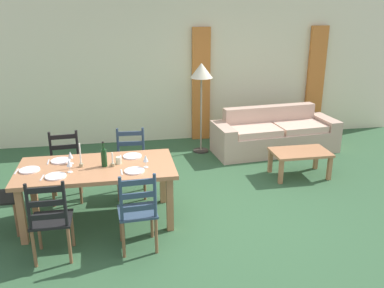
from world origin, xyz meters
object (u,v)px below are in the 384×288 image
Objects in this scene: wine_glass_near_left at (69,163)px; dining_table at (97,173)px; dining_chair_far_right at (131,163)px; standing_lamp at (201,76)px; wine_glass_far_left at (70,155)px; couch at (274,135)px; coffee_table at (300,155)px; dining_chair_near_right at (138,212)px; dining_chair_far_left at (66,167)px; wine_bottle at (104,157)px; dining_chair_near_left at (51,220)px; coffee_cup_primary at (119,160)px; wine_glass_near_right at (146,159)px.

dining_table is at bearing 23.86° from wine_glass_near_left.
dining_chair_far_right is 2.26m from standing_lamp.
couch is (3.44, 1.97, -0.57)m from wine_glass_far_left.
dining_chair_near_right is at bearing -148.17° from coffee_table.
wine_bottle reaches higher than dining_chair_far_left.
dining_chair_near_left is 5.96× the size of wine_glass_far_left.
dining_chair_near_right is at bearing -58.88° from dining_table.
dining_chair_far_left is 1.07× the size of coffee_table.
standing_lamp reaches higher than dining_chair_far_left.
wine_glass_far_left is at bearing -134.16° from standing_lamp.
dining_chair_near_left is 0.92m from dining_chair_near_right.
coffee_table is at bearing 17.06° from coffee_cup_primary.
wine_glass_near_left is at bearing -79.39° from dining_chair_far_left.
wine_bottle is (0.10, -0.01, 0.20)m from dining_table.
dining_chair_near_right is 5.96× the size of wine_glass_far_left.
couch is (2.68, 1.39, -0.19)m from dining_chair_far_right.
standing_lamp is at bearing 133.25° from coffee_table.
dining_table is 0.91m from dining_chair_near_left.
dining_chair_far_left is at bearing 121.99° from dining_table.
dining_chair_near_right is 10.67× the size of coffee_cup_primary.
dining_chair_far_right is 10.67× the size of coffee_cup_primary.
couch is at bearing 33.29° from wine_glass_near_left.
dining_chair_far_right reaches higher than wine_glass_near_right.
wine_glass_near_right is 0.95m from wine_glass_far_left.
dining_chair_far_right is (-0.01, 1.47, 0.00)m from dining_chair_near_right.
standing_lamp reaches higher than wine_glass_near_left.
coffee_cup_primary is (0.17, 0.05, -0.07)m from wine_bottle.
dining_chair_far_left is 3.85m from couch.
wine_glass_near_left is at bearing 74.93° from dining_chair_near_left.
coffee_cup_primary is at bearing -43.97° from dining_chair_far_left.
dining_chair_far_left is (-0.46, 0.74, -0.19)m from dining_table.
coffee_table is at bearing 24.97° from dining_chair_near_left.
wine_glass_near_left reaches higher than dining_table.
dining_chair_far_right is 5.96× the size of wine_glass_near_left.
dining_chair_near_right is 0.90m from wine_bottle.
wine_glass_near_right is at bearing -39.97° from dining_chair_far_left.
wine_bottle reaches higher than dining_chair_near_right.
dining_table is 1.98× the size of dining_chair_far_right.
couch is (3.59, 2.88, -0.19)m from dining_chair_near_left.
dining_table is 11.80× the size of wine_glass_near_right.
coffee_cup_primary reaches higher than dining_table.
standing_lamp is (1.19, 2.45, 0.55)m from wine_glass_near_right.
dining_chair_far_right is 1.03m from wine_glass_far_left.
wine_glass_near_right is at bearing -14.67° from wine_bottle.
dining_chair_near_right is at bearing -64.35° from wine_bottle.
wine_glass_near_right is at bearing -0.74° from wine_glass_near_left.
wine_bottle reaches higher than wine_glass_near_right.
dining_chair_far_left is at bearing 140.03° from wine_glass_near_right.
wine_glass_near_left reaches higher than coffee_table.
wine_glass_far_left is (-0.01, 0.28, 0.00)m from wine_glass_near_left.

